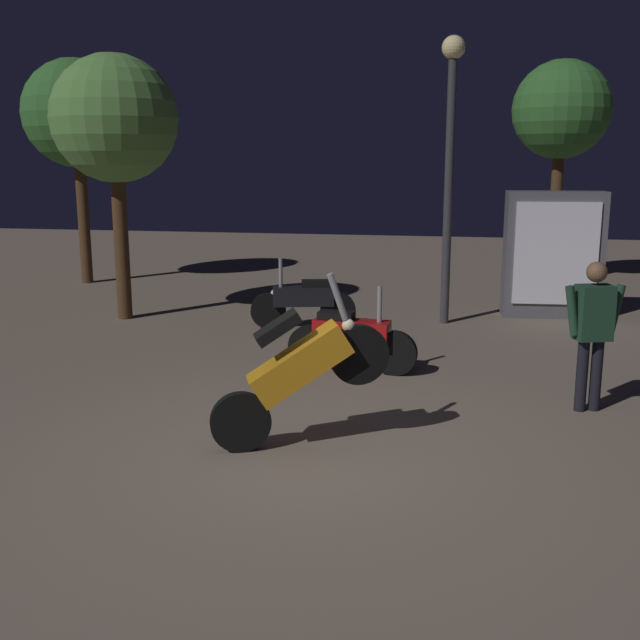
{
  "coord_description": "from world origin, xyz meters",
  "views": [
    {
      "loc": [
        1.32,
        -6.3,
        2.64
      ],
      "look_at": [
        -0.09,
        1.24,
        1.0
      ],
      "focal_mm": 42.71,
      "sensor_mm": 36.0,
      "label": 1
    }
  ],
  "objects": [
    {
      "name": "ground_plane",
      "position": [
        0.0,
        0.0,
        0.0
      ],
      "size": [
        40.0,
        40.0,
        0.0
      ],
      "primitive_type": "plane",
      "color": "#756656"
    },
    {
      "name": "motorcycle_orange_foreground",
      "position": [
        -0.1,
        0.24,
        0.74
      ],
      "size": [
        1.58,
        0.69,
        1.63
      ],
      "rotation": [
        0.0,
        0.0,
        0.37
      ],
      "color": "black",
      "rests_on": "ground_plane"
    },
    {
      "name": "motorcycle_black_parked_left",
      "position": [
        -1.1,
        5.22,
        0.44
      ],
      "size": [
        1.63,
        0.52,
        1.11
      ],
      "rotation": [
        0.0,
        0.0,
        3.39
      ],
      "color": "black",
      "rests_on": "ground_plane"
    },
    {
      "name": "motorcycle_red_parked_right",
      "position": [
        0.0,
        2.86,
        0.44
      ],
      "size": [
        1.66,
        0.41,
        1.11
      ],
      "rotation": [
        0.0,
        0.0,
        6.17
      ],
      "color": "black",
      "rests_on": "ground_plane"
    },
    {
      "name": "person_rider_beside",
      "position": [
        2.69,
        1.83,
        0.95
      ],
      "size": [
        0.65,
        0.34,
        1.6
      ],
      "rotation": [
        0.0,
        0.0,
        5.03
      ],
      "color": "black",
      "rests_on": "ground_plane"
    },
    {
      "name": "streetlamp_far",
      "position": [
        1.08,
        6.0,
        2.87
      ],
      "size": [
        0.36,
        0.36,
        4.45
      ],
      "color": "#38383D",
      "rests_on": "ground_plane"
    },
    {
      "name": "tree_left_bg",
      "position": [
        3.21,
        10.35,
        3.55
      ],
      "size": [
        1.99,
        1.99,
        4.59
      ],
      "color": "#4C331E",
      "rests_on": "ground_plane"
    },
    {
      "name": "tree_center_bg",
      "position": [
        -4.19,
        5.38,
        3.21
      ],
      "size": [
        2.02,
        2.02,
        4.26
      ],
      "color": "#4C331E",
      "rests_on": "ground_plane"
    },
    {
      "name": "tree_right_bg",
      "position": [
        -6.6,
        8.72,
        3.5
      ],
      "size": [
        2.21,
        2.21,
        4.64
      ],
      "color": "#4C331E",
      "rests_on": "ground_plane"
    },
    {
      "name": "kiosk_billboard",
      "position": [
        2.82,
        6.85,
        1.05
      ],
      "size": [
        1.63,
        0.64,
        2.1
      ],
      "rotation": [
        0.0,
        0.0,
        3.21
      ],
      "color": "#595960",
      "rests_on": "ground_plane"
    }
  ]
}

